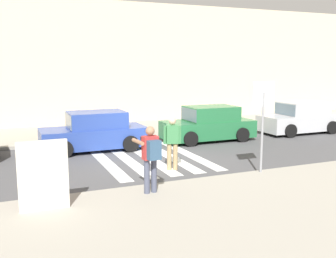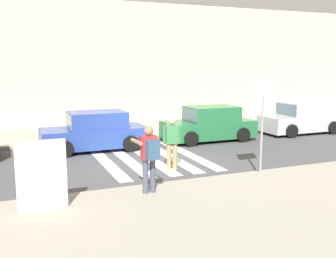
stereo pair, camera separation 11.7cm
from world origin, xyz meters
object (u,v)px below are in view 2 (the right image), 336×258
(parked_car_green, at_px, (209,125))
(pedestrian_crossing, at_px, (172,140))
(photographer_with_backpack, at_px, (149,154))
(advertising_board, at_px, (41,175))
(stop_sign, at_px, (262,107))
(parked_car_silver, at_px, (302,119))
(parked_car_blue, at_px, (95,132))

(parked_car_green, bearing_deg, pedestrian_crossing, -131.39)
(photographer_with_backpack, bearing_deg, advertising_board, -176.19)
(stop_sign, relative_size, parked_car_green, 0.67)
(parked_car_silver, bearing_deg, photographer_with_backpack, -148.67)
(stop_sign, bearing_deg, parked_car_silver, 41.27)
(pedestrian_crossing, height_order, parked_car_silver, pedestrian_crossing)
(parked_car_silver, bearing_deg, parked_car_blue, 180.00)
(photographer_with_backpack, relative_size, pedestrian_crossing, 1.00)
(parked_car_blue, relative_size, parked_car_green, 1.00)
(photographer_with_backpack, bearing_deg, parked_car_silver, 31.33)
(parked_car_green, distance_m, parked_car_silver, 5.19)
(photographer_with_backpack, relative_size, parked_car_green, 0.42)
(photographer_with_backpack, height_order, parked_car_silver, photographer_with_backpack)
(parked_car_green, bearing_deg, photographer_with_backpack, -129.04)
(pedestrian_crossing, xyz_separation_m, advertising_board, (-4.22, -2.47, -0.03))
(stop_sign, xyz_separation_m, parked_car_silver, (6.48, 5.69, -1.43))
(stop_sign, relative_size, pedestrian_crossing, 1.60)
(parked_car_blue, distance_m, parked_car_silver, 10.35)
(pedestrian_crossing, bearing_deg, stop_sign, -38.61)
(parked_car_silver, bearing_deg, parked_car_green, 180.00)
(parked_car_blue, bearing_deg, pedestrian_crossing, -66.93)
(photographer_with_backpack, xyz_separation_m, advertising_board, (-2.63, -0.18, -0.23))
(photographer_with_backpack, height_order, pedestrian_crossing, photographer_with_backpack)
(pedestrian_crossing, bearing_deg, parked_car_silver, 24.46)
(stop_sign, xyz_separation_m, pedestrian_crossing, (-2.19, 1.74, -1.18))
(photographer_with_backpack, relative_size, advertising_board, 1.08)
(stop_sign, xyz_separation_m, photographer_with_backpack, (-3.77, -0.55, -0.99))
(photographer_with_backpack, distance_m, parked_car_blue, 6.26)
(photographer_with_backpack, xyz_separation_m, pedestrian_crossing, (1.59, 2.30, -0.19))
(advertising_board, bearing_deg, parked_car_blue, 68.41)
(stop_sign, distance_m, parked_car_blue, 7.02)
(parked_car_blue, xyz_separation_m, parked_car_green, (5.15, -0.00, 0.00))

